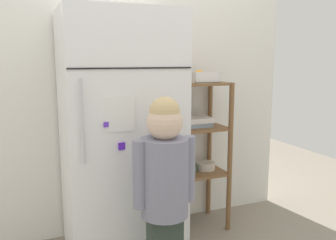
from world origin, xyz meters
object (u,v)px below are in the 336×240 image
refrigerator (121,136)px  fruit_bin (201,77)px  pantry_shelf_unit (197,140)px  child_standing (165,177)px

refrigerator → fruit_bin: 0.73m
refrigerator → pantry_shelf_unit: refrigerator is taller
child_standing → pantry_shelf_unit: 0.83m
child_standing → fruit_bin: (0.53, 0.63, 0.49)m
pantry_shelf_unit → refrigerator: bearing=-168.1°
pantry_shelf_unit → fruit_bin: fruit_bin is taller
refrigerator → child_standing: 0.54m
refrigerator → child_standing: size_ratio=1.45×
pantry_shelf_unit → fruit_bin: 0.47m
fruit_bin → child_standing: bearing=-130.1°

